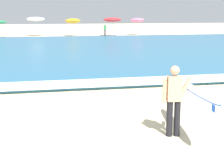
# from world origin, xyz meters

# --- Properties ---
(sea) EXTENTS (120.00, 28.00, 0.14)m
(sea) POSITION_xyz_m (0.00, 19.54, 0.07)
(sea) COLOR teal
(sea) RESTS_ON ground
(surf_foam) EXTENTS (120.00, 1.62, 0.01)m
(surf_foam) POSITION_xyz_m (0.00, 6.14, 0.15)
(surf_foam) COLOR white
(surf_foam) RESTS_ON sea
(surfer_with_board) EXTENTS (1.14, 3.02, 1.73)m
(surfer_with_board) POSITION_xyz_m (3.36, 0.23, 1.04)
(surfer_with_board) COLOR black
(surfer_with_board) RESTS_ON ground
(beach_umbrella_2) EXTENTS (2.23, 2.23, 2.39)m
(beach_umbrella_2) POSITION_xyz_m (-0.77, 35.88, 2.13)
(beach_umbrella_2) COLOR beige
(beach_umbrella_2) RESTS_ON ground
(beach_umbrella_3) EXTENTS (1.86, 1.89, 2.24)m
(beach_umbrella_3) POSITION_xyz_m (3.70, 35.09, 1.90)
(beach_umbrella_3) COLOR beige
(beach_umbrella_3) RESTS_ON ground
(beach_umbrella_4) EXTENTS (2.23, 2.23, 2.31)m
(beach_umbrella_4) POSITION_xyz_m (8.58, 34.55, 2.04)
(beach_umbrella_4) COLOR beige
(beach_umbrella_4) RESTS_ON ground
(beach_umbrella_5) EXTENTS (1.84, 1.86, 2.24)m
(beach_umbrella_5) POSITION_xyz_m (12.20, 35.95, 1.93)
(beach_umbrella_5) COLOR beige
(beach_umbrella_5) RESTS_ON ground
(beachgoer_near_row_left) EXTENTS (0.32, 0.20, 1.58)m
(beachgoer_near_row_left) POSITION_xyz_m (7.59, 34.21, 0.84)
(beachgoer_near_row_left) COLOR #383842
(beachgoer_near_row_left) RESTS_ON ground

